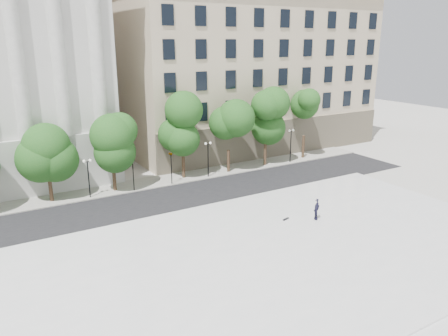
# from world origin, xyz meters

# --- Properties ---
(ground) EXTENTS (160.00, 160.00, 0.00)m
(ground) POSITION_xyz_m (0.00, 0.00, 0.00)
(ground) COLOR beige
(ground) RESTS_ON ground
(plaza) EXTENTS (44.00, 22.00, 0.45)m
(plaza) POSITION_xyz_m (0.00, 3.00, 0.23)
(plaza) COLOR white
(plaza) RESTS_ON ground
(street) EXTENTS (60.00, 8.00, 0.02)m
(street) POSITION_xyz_m (0.00, 18.00, 0.01)
(street) COLOR black
(street) RESTS_ON ground
(far_sidewalk) EXTENTS (60.00, 4.00, 0.12)m
(far_sidewalk) POSITION_xyz_m (0.00, 24.00, 0.06)
(far_sidewalk) COLOR #B4B0A6
(far_sidewalk) RESTS_ON ground
(building_east) EXTENTS (36.00, 26.15, 23.00)m
(building_east) POSITION_xyz_m (20.00, 38.91, 11.14)
(building_east) COLOR beige
(building_east) RESTS_ON ground
(traffic_light_west) EXTENTS (0.86, 1.74, 4.19)m
(traffic_light_west) POSITION_xyz_m (-2.13, 22.30, 3.68)
(traffic_light_west) COLOR black
(traffic_light_west) RESTS_ON ground
(traffic_light_east) EXTENTS (0.93, 1.53, 4.12)m
(traffic_light_east) POSITION_xyz_m (2.20, 22.30, 3.60)
(traffic_light_east) COLOR black
(traffic_light_east) RESTS_ON ground
(person_lying) EXTENTS (1.58, 1.91, 0.50)m
(person_lying) POSITION_xyz_m (8.34, 6.02, 0.70)
(person_lying) COLOR black
(person_lying) RESTS_ON plaza
(skateboard) EXTENTS (0.76, 0.40, 0.08)m
(skateboard) POSITION_xyz_m (6.20, 7.39, 0.49)
(skateboard) COLOR black
(skateboard) RESTS_ON plaza
(street_trees) EXTENTS (46.46, 4.95, 7.81)m
(street_trees) POSITION_xyz_m (-0.71, 23.52, 5.30)
(street_trees) COLOR #382619
(street_trees) RESTS_ON ground
(lamp_posts) EXTENTS (36.86, 0.28, 4.42)m
(lamp_posts) POSITION_xyz_m (0.70, 22.60, 2.94)
(lamp_posts) COLOR black
(lamp_posts) RESTS_ON ground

